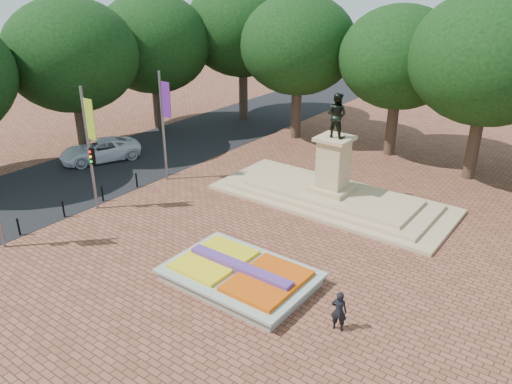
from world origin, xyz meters
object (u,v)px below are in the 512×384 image
Objects in this scene: pedestrian at (339,311)px; monument at (332,186)px; flower_bed at (240,275)px; van at (100,150)px.

monument is at bearing -74.48° from pedestrian.
van reaches higher than flower_bed.
van is 23.43m from pedestrian.
flower_bed is 0.45× the size of monument.
monument is at bearing 95.87° from flower_bed.
pedestrian is at bearing 8.13° from van.
van is (-17.65, 6.21, 0.39)m from flower_bed.
monument is (-1.03, 10.00, 0.50)m from flower_bed.
van is (-16.62, -3.79, -0.11)m from monument.
flower_bed is at bearing -84.13° from monument.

